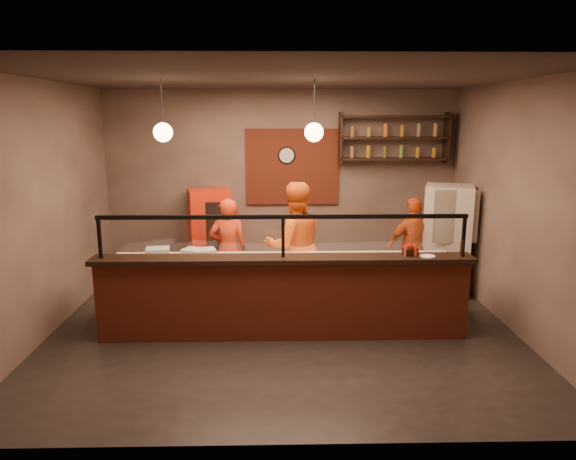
{
  "coord_description": "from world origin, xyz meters",
  "views": [
    {
      "loc": [
        -0.08,
        -6.38,
        2.73
      ],
      "look_at": [
        0.07,
        0.3,
        1.26
      ],
      "focal_mm": 32.0,
      "sensor_mm": 36.0,
      "label": 1
    }
  ],
  "objects_px": {
    "cook_right": "(413,247)",
    "red_cooler": "(210,235)",
    "cook_mid": "(294,245)",
    "pepper_mill": "(462,248)",
    "wall_clock": "(287,155)",
    "cook_left": "(228,249)",
    "fridge": "(447,239)",
    "pizza_dough": "(306,256)",
    "condiment_caddy": "(410,252)"
  },
  "relations": [
    {
      "from": "pepper_mill",
      "to": "cook_right",
      "type": "bearing_deg",
      "value": 95.26
    },
    {
      "from": "red_cooler",
      "to": "pizza_dough",
      "type": "xyz_separation_m",
      "value": [
        1.52,
        -1.88,
        0.12
      ]
    },
    {
      "from": "wall_clock",
      "to": "pizza_dough",
      "type": "relative_size",
      "value": 0.54
    },
    {
      "from": "cook_right",
      "to": "condiment_caddy",
      "type": "bearing_deg",
      "value": 61.64
    },
    {
      "from": "cook_left",
      "to": "pizza_dough",
      "type": "height_order",
      "value": "cook_left"
    },
    {
      "from": "wall_clock",
      "to": "fridge",
      "type": "xyz_separation_m",
      "value": [
        2.5,
        -1.05,
        -1.24
      ]
    },
    {
      "from": "wall_clock",
      "to": "condiment_caddy",
      "type": "height_order",
      "value": "wall_clock"
    },
    {
      "from": "cook_left",
      "to": "fridge",
      "type": "distance_m",
      "value": 3.42
    },
    {
      "from": "cook_right",
      "to": "red_cooler",
      "type": "distance_m",
      "value": 3.37
    },
    {
      "from": "cook_left",
      "to": "pizza_dough",
      "type": "distance_m",
      "value": 1.43
    },
    {
      "from": "cook_left",
      "to": "cook_mid",
      "type": "distance_m",
      "value": 1.06
    },
    {
      "from": "fridge",
      "to": "pepper_mill",
      "type": "bearing_deg",
      "value": -84.21
    },
    {
      "from": "cook_left",
      "to": "cook_right",
      "type": "distance_m",
      "value": 2.87
    },
    {
      "from": "cook_right",
      "to": "condiment_caddy",
      "type": "height_order",
      "value": "cook_right"
    },
    {
      "from": "cook_mid",
      "to": "red_cooler",
      "type": "height_order",
      "value": "cook_mid"
    },
    {
      "from": "cook_mid",
      "to": "pizza_dough",
      "type": "height_order",
      "value": "cook_mid"
    },
    {
      "from": "cook_mid",
      "to": "pepper_mill",
      "type": "xyz_separation_m",
      "value": [
        2.02,
        -1.13,
        0.23
      ]
    },
    {
      "from": "wall_clock",
      "to": "condiment_caddy",
      "type": "relative_size",
      "value": 1.83
    },
    {
      "from": "cook_left",
      "to": "red_cooler",
      "type": "relative_size",
      "value": 1.0
    },
    {
      "from": "wall_clock",
      "to": "cook_mid",
      "type": "distance_m",
      "value": 2.03
    },
    {
      "from": "condiment_caddy",
      "to": "pepper_mill",
      "type": "bearing_deg",
      "value": -5.98
    },
    {
      "from": "condiment_caddy",
      "to": "cook_left",
      "type": "bearing_deg",
      "value": 149.35
    },
    {
      "from": "cook_mid",
      "to": "condiment_caddy",
      "type": "bearing_deg",
      "value": 129.93
    },
    {
      "from": "cook_left",
      "to": "red_cooler",
      "type": "height_order",
      "value": "red_cooler"
    },
    {
      "from": "cook_mid",
      "to": "pizza_dough",
      "type": "bearing_deg",
      "value": 91.37
    },
    {
      "from": "cook_left",
      "to": "pepper_mill",
      "type": "distance_m",
      "value": 3.38
    },
    {
      "from": "fridge",
      "to": "cook_mid",
      "type": "bearing_deg",
      "value": -147.18
    },
    {
      "from": "cook_right",
      "to": "pepper_mill",
      "type": "height_order",
      "value": "cook_right"
    },
    {
      "from": "pizza_dough",
      "to": "pepper_mill",
      "type": "height_order",
      "value": "pepper_mill"
    },
    {
      "from": "cook_right",
      "to": "red_cooler",
      "type": "height_order",
      "value": "red_cooler"
    },
    {
      "from": "cook_mid",
      "to": "pepper_mill",
      "type": "height_order",
      "value": "cook_mid"
    },
    {
      "from": "wall_clock",
      "to": "pepper_mill",
      "type": "distance_m",
      "value": 3.62
    },
    {
      "from": "cook_right",
      "to": "pizza_dough",
      "type": "xyz_separation_m",
      "value": [
        -1.74,
        -1.03,
        0.14
      ]
    },
    {
      "from": "cook_left",
      "to": "pizza_dough",
      "type": "relative_size",
      "value": 2.84
    },
    {
      "from": "wall_clock",
      "to": "cook_mid",
      "type": "bearing_deg",
      "value": -87.3
    },
    {
      "from": "fridge",
      "to": "pizza_dough",
      "type": "height_order",
      "value": "fridge"
    },
    {
      "from": "cook_right",
      "to": "red_cooler",
      "type": "relative_size",
      "value": 0.98
    },
    {
      "from": "cook_mid",
      "to": "condiment_caddy",
      "type": "xyz_separation_m",
      "value": [
        1.4,
        -1.07,
        0.18
      ]
    },
    {
      "from": "cook_left",
      "to": "cook_right",
      "type": "relative_size",
      "value": 1.02
    },
    {
      "from": "red_cooler",
      "to": "condiment_caddy",
      "type": "relative_size",
      "value": 9.56
    },
    {
      "from": "cook_left",
      "to": "cook_mid",
      "type": "height_order",
      "value": "cook_mid"
    },
    {
      "from": "cook_right",
      "to": "pepper_mill",
      "type": "xyz_separation_m",
      "value": [
        0.15,
        -1.63,
        0.39
      ]
    },
    {
      "from": "cook_mid",
      "to": "red_cooler",
      "type": "relative_size",
      "value": 1.18
    },
    {
      "from": "cook_mid",
      "to": "fridge",
      "type": "xyz_separation_m",
      "value": [
        2.42,
        0.61,
        -0.07
      ]
    },
    {
      "from": "pizza_dough",
      "to": "condiment_caddy",
      "type": "xyz_separation_m",
      "value": [
        1.26,
        -0.54,
        0.2
      ]
    },
    {
      "from": "pepper_mill",
      "to": "pizza_dough",
      "type": "bearing_deg",
      "value": 162.36
    },
    {
      "from": "red_cooler",
      "to": "fridge",
      "type": "bearing_deg",
      "value": -25.61
    },
    {
      "from": "pizza_dough",
      "to": "cook_mid",
      "type": "bearing_deg",
      "value": 104.14
    },
    {
      "from": "pepper_mill",
      "to": "red_cooler",
      "type": "bearing_deg",
      "value": 144.01
    },
    {
      "from": "cook_right",
      "to": "fridge",
      "type": "bearing_deg",
      "value": 179.75
    }
  ]
}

